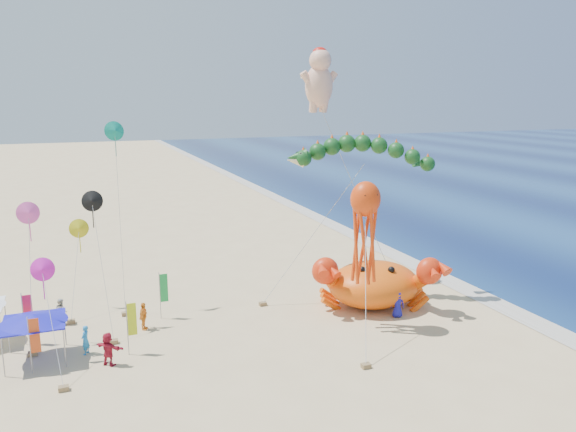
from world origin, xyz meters
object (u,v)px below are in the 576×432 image
object	(u,v)px
crab_inflatable	(375,283)
octopus_kite	(365,224)
canopy_blue	(33,319)
cherub_kite	(320,78)
dragon_kite	(362,157)

from	to	relation	value
crab_inflatable	octopus_kite	world-z (taller)	octopus_kite
crab_inflatable	canopy_blue	size ratio (longest dim) A/B	2.48
cherub_kite	crab_inflatable	bearing A→B (deg)	-83.36
crab_inflatable	dragon_kite	distance (m)	8.81
crab_inflatable	octopus_kite	distance (m)	6.34
canopy_blue	octopus_kite	bearing A→B (deg)	-7.44
cherub_kite	canopy_blue	xyz separation A→B (m)	(-20.77, -8.18, -13.30)
crab_inflatable	cherub_kite	xyz separation A→B (m)	(-0.90, 7.74, 14.03)
crab_inflatable	cherub_kite	distance (m)	16.05
octopus_kite	canopy_blue	distance (m)	19.73
dragon_kite	octopus_kite	world-z (taller)	dragon_kite
canopy_blue	cherub_kite	bearing A→B (deg)	21.49
dragon_kite	octopus_kite	size ratio (longest dim) A/B	1.37
crab_inflatable	dragon_kite	size ratio (longest dim) A/B	0.69
dragon_kite	canopy_blue	size ratio (longest dim) A/B	3.60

